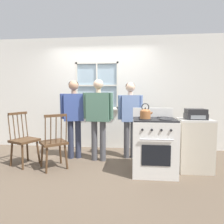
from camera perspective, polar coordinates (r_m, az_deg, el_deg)
ground_plane at (r=3.79m, az=-6.23°, el=-15.43°), size 16.00×16.00×0.00m
wall_back at (r=4.93m, az=-2.90°, el=5.21°), size 6.40×0.16×2.70m
chair_by_window at (r=4.12m, az=-23.89°, el=-7.45°), size 0.54×0.55×0.99m
chair_near_wall at (r=3.73m, az=-16.27°, el=-8.51°), size 0.58×0.57×0.99m
person_elderly_left at (r=4.17m, az=-10.80°, el=0.13°), size 0.56×0.30×1.61m
person_teen_center at (r=3.95m, az=-3.91°, el=0.00°), size 0.62×0.26×1.62m
person_adult_right at (r=4.12m, az=5.21°, el=-0.37°), size 0.52×0.24×1.57m
stove at (r=3.47m, az=11.86°, el=-9.27°), size 0.71×0.68×1.08m
kettle at (r=3.24m, az=9.49°, el=-0.37°), size 0.21×0.17×0.25m
potted_plant at (r=4.92m, az=-7.20°, el=1.79°), size 0.16×0.16×0.23m
side_counter at (r=3.82m, az=22.41°, el=-8.61°), size 0.55×0.50×0.90m
stereo at (r=3.71m, az=22.78°, el=-0.58°), size 0.34×0.29×0.18m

